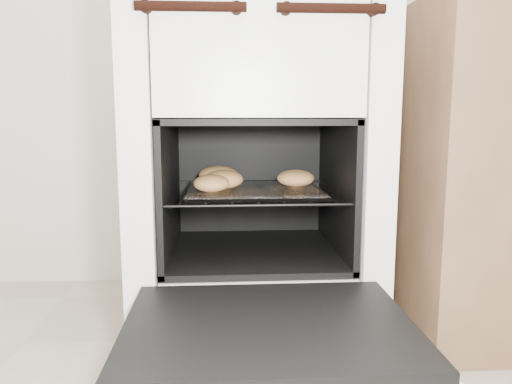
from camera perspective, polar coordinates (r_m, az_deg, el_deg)
stove at (r=1.43m, az=-0.40°, el=3.02°), size 0.63×0.70×0.97m
oven_door at (r=0.98m, az=1.47°, el=-15.63°), size 0.57×0.44×0.04m
oven_rack at (r=1.37m, az=-0.23°, el=0.04°), size 0.46×0.44×0.01m
foil_sheet at (r=1.35m, az=-0.17°, el=0.16°), size 0.36×0.31×0.01m
baked_rolls at (r=1.40m, az=-2.60°, el=1.63°), size 0.37×0.29×0.05m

